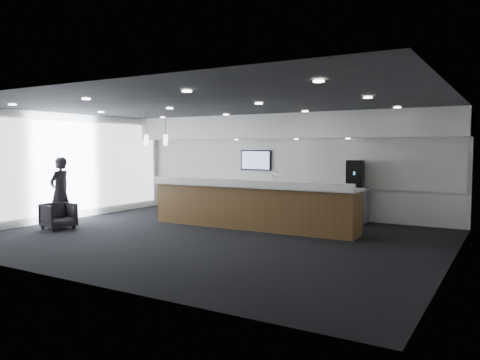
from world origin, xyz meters
The scene contains 25 objects.
ground centered at (0.00, 0.00, 0.00)m, with size 10.00×10.00×0.00m, color black.
ceiling centered at (0.00, 0.00, 3.00)m, with size 10.00×8.00×0.02m, color black.
back_wall centered at (0.00, 4.00, 1.50)m, with size 10.00×0.02×3.00m, color white.
left_wall centered at (-5.00, 0.00, 1.50)m, with size 0.02×8.00×3.00m, color white.
right_wall centered at (5.00, 0.00, 1.50)m, with size 0.02×8.00×3.00m, color white.
soffit_bulkhead centered at (0.00, 3.55, 2.65)m, with size 10.00×0.90×0.70m, color silver.
alcove_panel centered at (0.00, 3.97, 1.60)m, with size 9.80×0.06×1.40m, color silver.
window_blinds_wall centered at (-4.96, 0.00, 1.50)m, with size 0.04×7.36×2.55m, color silver.
back_credenza centered at (0.00, 3.64, 0.48)m, with size 5.06×0.66×0.95m.
wall_tv centered at (-1.00, 3.91, 1.65)m, with size 1.05×0.08×0.62m.
pendant_left centered at (-2.40, 0.80, 2.25)m, with size 0.12×0.12×0.30m, color #FFECC6.
pendant_right centered at (-3.10, 0.80, 2.25)m, with size 0.12×0.12×0.30m, color #FFECC6.
ceiling_can_lights centered at (0.00, 0.00, 2.97)m, with size 7.00×5.00×0.02m, color silver, non-canonical shape.
service_counter centered at (0.19, 1.48, 0.57)m, with size 5.53×0.99×1.49m.
coffee_machine centered at (2.20, 3.62, 1.33)m, with size 0.50×0.59×0.75m.
info_sign_left centered at (-0.10, 3.53, 1.05)m, with size 0.14×0.02×0.20m, color silver.
info_sign_right centered at (1.17, 3.56, 1.06)m, with size 0.16×0.02×0.21m, color silver.
armchair centered at (-3.92, -1.07, 0.33)m, with size 0.70×0.72×0.66m, color black.
lounge_guest centered at (-4.50, -0.55, 0.89)m, with size 0.65×0.43×1.79m, color black.
cup_0 centered at (1.49, 3.50, 1.00)m, with size 0.10×0.10×0.09m, color white.
cup_1 centered at (1.35, 3.50, 1.00)m, with size 0.10×0.10×0.09m, color white.
cup_2 centered at (1.21, 3.50, 1.00)m, with size 0.10×0.10×0.09m, color white.
cup_3 centered at (1.07, 3.50, 1.00)m, with size 0.10×0.10×0.09m, color white.
cup_4 centered at (0.93, 3.50, 1.00)m, with size 0.10×0.10×0.09m, color white.
cup_5 centered at (0.79, 3.50, 1.00)m, with size 0.10×0.10×0.09m, color white.
Camera 1 is at (5.92, -8.75, 2.05)m, focal length 35.00 mm.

